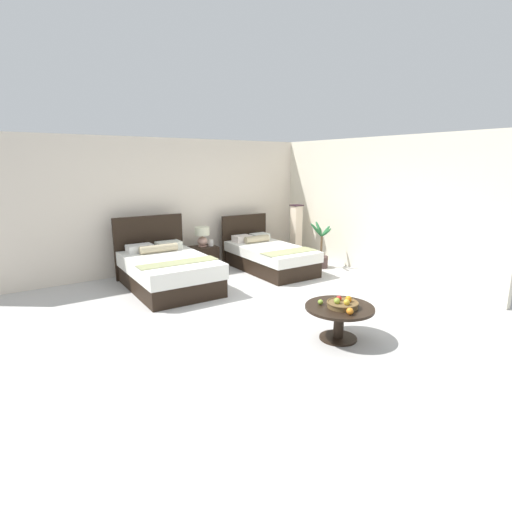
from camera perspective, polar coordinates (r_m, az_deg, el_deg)
The scene contains 14 objects.
ground_plane at distance 6.56m, azimuth 2.88°, elevation -6.82°, with size 9.22×9.81×0.02m, color #BAB7B3.
wall_back at distance 8.87m, azimuth -9.36°, elevation 7.43°, with size 9.22×0.12×2.74m, color beige.
wall_side_right at distance 8.48m, azimuth 16.68°, elevation 6.79°, with size 0.12×5.41×2.74m, color silver.
bed_near_window at distance 7.41m, azimuth -12.59°, elevation -2.03°, with size 1.42×2.10×1.23m.
bed_near_corner at distance 8.50m, azimuth 1.75°, elevation -0.03°, with size 1.20×2.16×1.08m.
nightstand at distance 8.56m, azimuth -7.57°, elevation -0.30°, with size 0.57×0.44×0.51m.
table_lamp at distance 8.47m, azimuth -7.74°, elevation 3.06°, with size 0.31×0.31×0.42m.
vase at distance 8.53m, azimuth -6.50°, elevation 1.90°, with size 0.11×0.11×0.14m.
coffee_table at distance 5.27m, azimuth 11.85°, elevation -8.26°, with size 0.88×0.88×0.45m.
fruit_bowl at distance 5.18m, azimuth 12.33°, elevation -6.71°, with size 0.40×0.40×0.14m.
loose_apple at distance 5.23m, azimuth 9.24°, elevation -6.54°, with size 0.07×0.07×0.07m.
loose_orange at distance 4.97m, azimuth 13.32°, elevation -7.72°, with size 0.09×0.09×0.09m.
floor_lamp_corner at distance 9.46m, azimuth 5.78°, elevation 3.43°, with size 0.24×0.24×1.29m.
potted_palm at distance 8.77m, azimuth 9.29°, elevation 0.13°, with size 0.57×0.49×1.01m.
Camera 1 is at (-3.76, -4.89, 2.23)m, focal length 27.88 mm.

